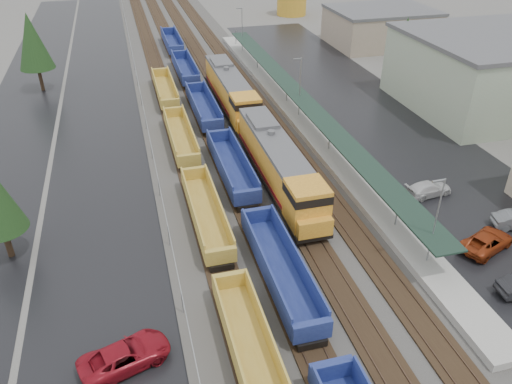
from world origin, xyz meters
TOP-DOWN VIEW (x-y plane):
  - ballast_strip at (0.00, 60.00)m, footprint 20.00×160.00m
  - trackbed at (-0.00, 60.00)m, footprint 14.60×160.00m
  - west_parking_lot at (-15.00, 60.00)m, footprint 10.00×160.00m
  - west_road at (-25.00, 60.00)m, footprint 9.00×160.00m
  - east_commuter_lot at (19.00, 50.00)m, footprint 16.00×100.00m
  - station_platform at (9.50, 50.01)m, footprint 3.00×80.00m
  - chainlink_fence at (-9.50, 58.44)m, footprint 0.08×160.04m
  - tree_west_far at (-23.00, 70.00)m, footprint 4.84×4.84m
  - tree_east at (28.00, 58.00)m, footprint 4.40×4.40m
  - locomotive_lead at (2.00, 34.41)m, footprint 3.24×21.33m
  - locomotive_trail at (2.00, 55.41)m, footprint 3.24×21.33m
  - well_string_yellow at (-6.00, 22.29)m, footprint 2.48×94.47m
  - well_string_blue at (-2.00, 37.89)m, footprint 2.68×112.71m
  - storage_tank at (28.18, 108.44)m, footprint 6.71×6.71m
  - parked_car_west_c at (-13.54, 16.55)m, footprint 4.24×6.17m
  - parked_car_east_b at (15.50, 20.81)m, footprint 4.13×5.71m
  - parked_car_east_c at (15.49, 29.49)m, footprint 2.51×4.94m

SIDE VIEW (x-z plane):
  - west_parking_lot at x=-15.00m, z-range 0.00..0.02m
  - west_road at x=-25.00m, z-range 0.00..0.02m
  - east_commuter_lot at x=19.00m, z-range 0.00..0.02m
  - ballast_strip at x=0.00m, z-range 0.00..0.08m
  - trackbed at x=0.00m, z-range 0.05..0.27m
  - parked_car_east_c at x=15.49m, z-range 0.00..1.38m
  - parked_car_east_b at x=15.50m, z-range 0.00..1.44m
  - station_platform at x=9.50m, z-range -3.27..4.73m
  - parked_car_west_c at x=-13.54m, z-range 0.00..1.57m
  - well_string_yellow at x=-6.00m, z-range 0.02..2.22m
  - well_string_blue at x=-2.00m, z-range -0.01..2.36m
  - chainlink_fence at x=-9.50m, z-range 0.60..2.62m
  - locomotive_lead at x=2.00m, z-range 0.14..4.97m
  - locomotive_trail at x=2.00m, z-range 0.14..4.97m
  - storage_tank at x=28.18m, z-range 0.00..6.71m
  - tree_east at x=28.00m, z-range 1.47..11.47m
  - tree_west_far at x=-23.00m, z-range 1.62..12.62m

